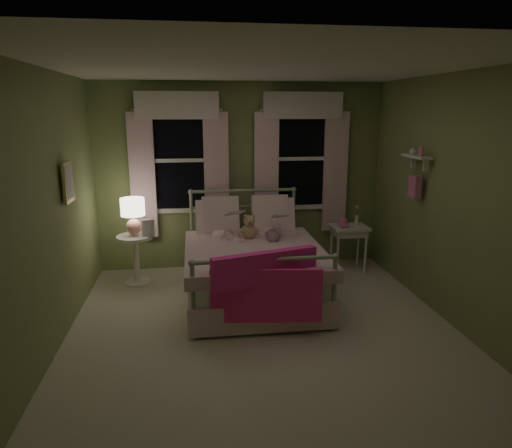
{
  "coord_description": "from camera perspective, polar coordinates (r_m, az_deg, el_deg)",
  "views": [
    {
      "loc": [
        -0.67,
        -4.27,
        2.22
      ],
      "look_at": [
        -0.0,
        0.55,
        1.0
      ],
      "focal_mm": 32.0,
      "sensor_mm": 36.0,
      "label": 1
    }
  ],
  "objects": [
    {
      "name": "room_shell",
      "position": [
        4.42,
        1.01,
        2.04
      ],
      "size": [
        4.2,
        4.2,
        4.2
      ],
      "color": "beige",
      "rests_on": "ground"
    },
    {
      "name": "bed",
      "position": [
        5.53,
        -0.5,
        -5.32
      ],
      "size": [
        1.58,
        2.04,
        1.18
      ],
      "color": "white",
      "rests_on": "ground"
    },
    {
      "name": "pink_throw",
      "position": [
        4.5,
        1.2,
        -6.92
      ],
      "size": [
        1.1,
        0.4,
        0.71
      ],
      "color": "#F02F99",
      "rests_on": "bed"
    },
    {
      "name": "child_left",
      "position": [
        5.75,
        -3.83,
        1.49
      ],
      "size": [
        0.35,
        0.29,
        0.8
      ],
      "primitive_type": "imported",
      "rotation": [
        0.0,
        0.0,
        3.54
      ],
      "color": "#F7D1DD",
      "rests_on": "bed"
    },
    {
      "name": "child_right",
      "position": [
        5.81,
        1.69,
        1.58
      ],
      "size": [
        0.41,
        0.33,
        0.79
      ],
      "primitive_type": "imported",
      "rotation": [
        0.0,
        0.0,
        3.06
      ],
      "color": "#F7D1DD",
      "rests_on": "bed"
    },
    {
      "name": "book_left",
      "position": [
        5.51,
        -3.63,
        0.83
      ],
      "size": [
        0.22,
        0.15,
        0.26
      ],
      "primitive_type": "imported",
      "rotation": [
        1.22,
        0.0,
        0.21
      ],
      "color": "beige",
      "rests_on": "child_left"
    },
    {
      "name": "book_right",
      "position": [
        5.58,
        2.11,
        0.59
      ],
      "size": [
        0.2,
        0.11,
        0.26
      ],
      "primitive_type": "imported",
      "rotation": [
        1.22,
        0.0,
        -0.01
      ],
      "color": "beige",
      "rests_on": "child_right"
    },
    {
      "name": "teddy_bear",
      "position": [
        5.66,
        -0.85,
        -0.55
      ],
      "size": [
        0.24,
        0.2,
        0.32
      ],
      "color": "tan",
      "rests_on": "bed"
    },
    {
      "name": "nightstand_left",
      "position": [
        6.13,
        -14.81,
        -3.5
      ],
      "size": [
        0.46,
        0.46,
        0.65
      ],
      "color": "white",
      "rests_on": "ground"
    },
    {
      "name": "table_lamp",
      "position": [
        6.0,
        -15.13,
        1.39
      ],
      "size": [
        0.3,
        0.3,
        0.47
      ],
      "color": "#EC988B",
      "rests_on": "nightstand_left"
    },
    {
      "name": "book_nightstand",
      "position": [
        5.98,
        -14.09,
        -1.51
      ],
      "size": [
        0.17,
        0.23,
        0.02
      ],
      "primitive_type": "imported",
      "rotation": [
        0.0,
        0.0,
        0.04
      ],
      "color": "beige",
      "rests_on": "nightstand_left"
    },
    {
      "name": "nightstand_right",
      "position": [
        6.5,
        11.54,
        -1.11
      ],
      "size": [
        0.5,
        0.4,
        0.64
      ],
      "color": "white",
      "rests_on": "ground"
    },
    {
      "name": "pink_toy",
      "position": [
        6.43,
        10.78,
        0.21
      ],
      "size": [
        0.14,
        0.19,
        0.14
      ],
      "color": "pink",
      "rests_on": "nightstand_right"
    },
    {
      "name": "bud_vase",
      "position": [
        6.53,
        12.49,
        1.08
      ],
      "size": [
        0.06,
        0.06,
        0.28
      ],
      "color": "white",
      "rests_on": "nightstand_right"
    },
    {
      "name": "window_left",
      "position": [
        6.33,
        -9.59,
        8.46
      ],
      "size": [
        1.34,
        0.13,
        1.96
      ],
      "color": "black",
      "rests_on": "room_shell"
    },
    {
      "name": "window_right",
      "position": [
        6.51,
        5.7,
        8.73
      ],
      "size": [
        1.34,
        0.13,
        1.96
      ],
      "color": "black",
      "rests_on": "room_shell"
    },
    {
      "name": "wall_shelf",
      "position": [
        5.64,
        19.37,
        6.18
      ],
      "size": [
        0.15,
        0.5,
        0.6
      ],
      "color": "white",
      "rests_on": "room_shell"
    },
    {
      "name": "framed_picture",
      "position": [
        5.09,
        -22.42,
        4.86
      ],
      "size": [
        0.03,
        0.32,
        0.42
      ],
      "color": "beige",
      "rests_on": "room_shell"
    }
  ]
}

